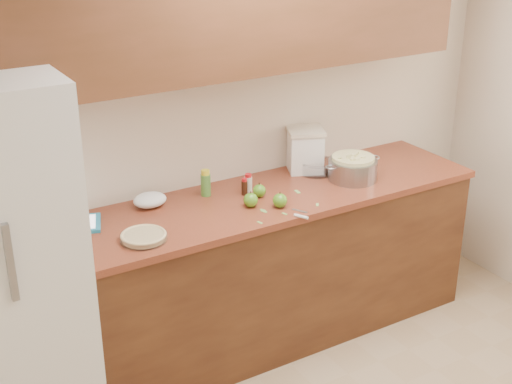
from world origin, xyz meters
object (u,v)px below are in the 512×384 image
pie (144,237)px  flour_canister (305,149)px  colander (353,168)px  tablet (73,225)px

pie → flour_canister: bearing=17.1°
colander → flour_canister: size_ratio=1.37×
colander → tablet: size_ratio=1.16×
flour_canister → tablet: 1.46m
pie → tablet: 0.41m
pie → tablet: size_ratio=0.70×
colander → flour_canister: bearing=120.3°
colander → tablet: colander is taller
pie → colander: size_ratio=0.61×
pie → flour_canister: (1.21, 0.37, 0.11)m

